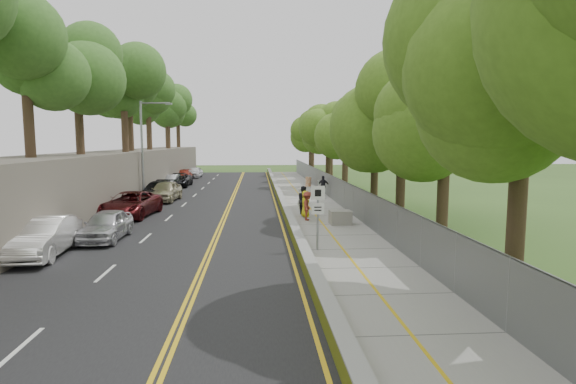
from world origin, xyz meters
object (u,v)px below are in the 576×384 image
at_px(streetlight, 145,144).
at_px(car_0, 106,225).
at_px(car_1, 43,237).
at_px(person_far, 323,186).
at_px(construction_barrel, 308,182).
at_px(signpost, 318,207).
at_px(painter_0, 305,204).
at_px(car_2, 130,204).
at_px(concrete_block, 340,217).

bearing_deg(streetlight, car_0, -84.14).
distance_m(streetlight, car_1, 17.70).
relative_size(car_0, person_far, 2.38).
bearing_deg(construction_barrel, signpost, -95.74).
bearing_deg(streetlight, painter_0, -34.95).
distance_m(signpost, car_2, 14.43).
bearing_deg(painter_0, car_2, 81.18).
bearing_deg(car_2, painter_0, 1.02).
bearing_deg(person_far, construction_barrel, -86.42).
bearing_deg(car_1, car_2, 80.70).
bearing_deg(construction_barrel, car_0, -116.97).
bearing_deg(car_0, painter_0, 30.15).
distance_m(signpost, construction_barrel, 28.23).
bearing_deg(construction_barrel, concrete_block, -91.75).
bearing_deg(streetlight, signpost, -55.92).
relative_size(streetlight, painter_0, 4.73).
xyz_separation_m(streetlight, car_2, (0.76, -7.45, -3.80)).
distance_m(streetlight, concrete_block, 18.03).
bearing_deg(car_0, car_2, 96.45).
bearing_deg(car_1, car_0, 58.14).
distance_m(signpost, concrete_block, 6.56).
distance_m(construction_barrel, car_0, 28.38).
bearing_deg(signpost, car_0, 164.65).
xyz_separation_m(construction_barrel, car_2, (-13.57, -18.49, 0.28)).
height_order(car_0, painter_0, painter_0).
bearing_deg(car_1, concrete_block, 20.44).
relative_size(signpost, car_0, 0.72).
distance_m(streetlight, signpost, 20.72).
xyz_separation_m(signpost, painter_0, (0.40, 8.69, -1.07)).
relative_size(concrete_block, car_1, 0.25).
bearing_deg(person_far, painter_0, 77.07).
bearing_deg(car_0, concrete_block, 15.51).
distance_m(car_1, person_far, 24.67).
distance_m(concrete_block, car_2, 13.39).
xyz_separation_m(concrete_block, car_2, (-12.90, 3.55, 0.39)).
xyz_separation_m(construction_barrel, car_1, (-14.47, -28.33, 0.30)).
bearing_deg(streetlight, person_far, 9.47).
xyz_separation_m(car_0, car_1, (-1.60, -3.04, 0.08)).
bearing_deg(signpost, car_2, 138.34).
relative_size(construction_barrel, painter_0, 0.60).
bearing_deg(car_2, streetlight, 101.33).
height_order(construction_barrel, painter_0, painter_0).
distance_m(concrete_block, car_0, 12.63).
bearing_deg(car_2, person_far, 40.95).
bearing_deg(painter_0, person_far, -18.66).
xyz_separation_m(car_0, car_2, (-0.70, 6.81, 0.07)).
distance_m(construction_barrel, car_2, 22.94).
bearing_deg(painter_0, construction_barrel, -11.47).
xyz_separation_m(concrete_block, car_1, (-13.80, -6.29, 0.40)).
bearing_deg(car_1, person_far, 49.06).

